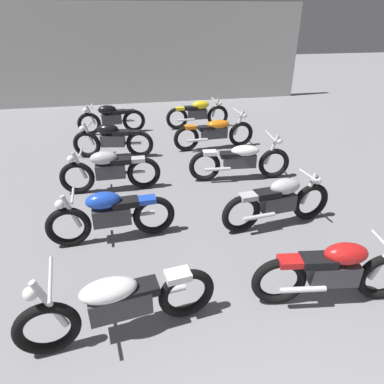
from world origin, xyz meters
The scene contains 11 objects.
back_wall centered at (0.00, 14.24, 1.80)m, with size 12.55×0.24×3.60m, color #B2B2AD.
motorcycle_left_row_1 centered at (-1.24, 2.95, 0.45)m, with size 2.17×0.68×0.97m.
motorcycle_left_row_2 centered at (-1.33, 4.80, 0.46)m, with size 1.97×0.48×0.88m.
motorcycle_left_row_3 centered at (-1.36, 6.53, 0.46)m, with size 1.97×0.48×0.88m.
motorcycle_left_row_4 centered at (-1.31, 8.38, 0.46)m, with size 1.96×0.56×0.88m.
motorcycle_left_row_5 centered at (-1.35, 10.34, 0.46)m, with size 1.97×0.48×0.88m.
motorcycle_right_row_1 centered at (1.29, 2.93, 0.46)m, with size 1.97×0.51×0.88m.
motorcycle_right_row_2 centered at (1.36, 4.67, 0.46)m, with size 1.97×0.53×0.88m.
motorcycle_right_row_3 centered at (1.34, 6.51, 0.45)m, with size 2.17×0.68×0.97m.
motorcycle_right_row_4 centered at (1.31, 8.47, 0.45)m, with size 2.17×0.68×0.97m.
motorcycle_right_row_5 centered at (1.28, 10.37, 0.46)m, with size 1.97×0.48×0.88m.
Camera 1 is at (-1.02, 0.17, 3.19)m, focal length 31.89 mm.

